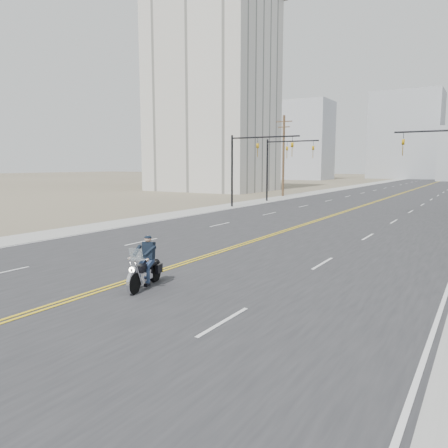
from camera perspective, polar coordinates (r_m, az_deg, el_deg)
road at (r=76.29m, az=23.10°, el=4.01°), size 20.00×200.00×0.01m
sidewalk_left at (r=78.73m, az=14.78°, el=4.47°), size 3.00×200.00×0.01m
traffic_mast_left at (r=42.29m, az=3.46°, el=8.81°), size 7.10×0.26×7.00m
traffic_mast_far at (r=49.65m, az=7.46°, el=8.52°), size 6.10×0.26×7.00m
utility_pole_left at (r=58.26m, az=7.77°, el=8.98°), size 2.20×0.30×10.50m
apartment_block at (r=72.58m, az=-1.53°, el=16.33°), size 18.00×14.00×30.00m
haze_bldg_a at (r=128.99m, az=10.54°, el=10.64°), size 14.00×12.00×22.00m
haze_bldg_d at (r=147.45m, az=22.65°, el=10.58°), size 20.00×15.00×26.00m
haze_bldg_f at (r=148.46m, az=7.10°, el=9.15°), size 12.00×12.00×16.00m
motorcyclist at (r=14.92m, az=-10.33°, el=-4.95°), size 1.51×2.41×1.74m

